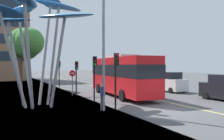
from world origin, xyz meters
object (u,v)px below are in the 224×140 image
Objects in this scene: traffic_light_opposite at (59,68)px; car_side_street at (119,77)px; car_parked_far at (139,79)px; traffic_light_kerb_near at (116,69)px; car_parked_mid at (170,83)px; pedestrian at (103,97)px; car_far_side at (103,75)px; no_entry_sign at (72,79)px; red_bus at (121,74)px; traffic_light_kerb_far at (95,69)px; leaf_sculpture at (35,17)px; traffic_light_island_mid at (76,71)px; street_lamp at (109,32)px.

car_side_street is (9.93, 1.92, -1.55)m from traffic_light_opposite.
traffic_light_opposite is 10.23m from car_side_street.
traffic_light_kerb_near is at bearing -127.32° from car_parked_far.
traffic_light_opposite is 14.64m from car_parked_mid.
car_parked_mid is at bearing 31.40° from pedestrian.
traffic_light_opposite is 13.80m from car_far_side.
car_parked_far is at bearing 26.63° from no_entry_sign.
red_bus is 3.05× the size of traffic_light_kerb_far.
traffic_light_kerb_near is (4.60, -3.83, -3.70)m from leaf_sculpture.
traffic_light_island_mid reaches higher than car_parked_far.
pedestrian is (-0.87, -3.66, -1.74)m from traffic_light_kerb_far.
car_parked_far is (6.67, 7.48, -1.09)m from red_bus.
red_bus is 12.20m from traffic_light_opposite.
traffic_light_kerb_far is 25.34m from car_far_side.
leaf_sculpture is 2.43× the size of traffic_light_kerb_far.
car_side_street is (6.75, 13.69, -1.11)m from red_bus.
no_entry_sign is at bearing -153.37° from car_parked_far.
car_parked_mid is at bearing 8.38° from red_bus.
red_bus is at bearing -74.89° from traffic_light_opposite.
pedestrian is at bearing -119.85° from car_side_street.
red_bus reaches higher than pedestrian.
no_entry_sign is at bearing -150.60° from traffic_light_island_mid.
pedestrian is (3.67, -3.75, -5.50)m from leaf_sculpture.
red_bus reaches higher than car_parked_far.
traffic_light_island_mid is at bearing 44.48° from leaf_sculpture.
street_lamp reaches higher than traffic_light_kerb_far.
car_parked_mid is 12.72m from car_side_street.
leaf_sculpture reaches higher than car_parked_mid.
leaf_sculpture is 27.95m from car_far_side.
traffic_light_kerb_near is 17.58m from traffic_light_opposite.
car_parked_mid is (10.04, 6.77, -1.66)m from traffic_light_kerb_near.
leaf_sculpture is 1.95× the size of car_parked_far.
traffic_light_kerb_far is at bearing -163.27° from car_parked_mid.
leaf_sculpture is 7.60m from pedestrian.
traffic_light_island_mid is at bearing -132.54° from car_side_street.
red_bus is 22.09m from car_far_side.
pedestrian is (-4.40, -5.73, -1.23)m from red_bus.
traffic_light_kerb_near is 1.12× the size of traffic_light_island_mid.
street_lamp reaches higher than traffic_light_island_mid.
leaf_sculpture is 7.04m from traffic_light_kerb_near.
traffic_light_opposite reaches higher than car_far_side.
leaf_sculpture is at bearing 134.38° from pedestrian.
traffic_light_island_mid is at bearing 147.77° from red_bus.
street_lamp reaches higher than traffic_light_kerb_near.
pedestrian is (-0.93, 0.08, -1.80)m from traffic_light_kerb_near.
street_lamp is at bearing -43.10° from leaf_sculpture.
traffic_light_kerb_far is at bearing 90.90° from traffic_light_kerb_near.
no_entry_sign is (-10.75, 1.08, 0.62)m from car_parked_mid.
traffic_light_island_mid is at bearing 84.95° from pedestrian.
pedestrian is (-10.97, -6.70, -0.13)m from car_parked_mid.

